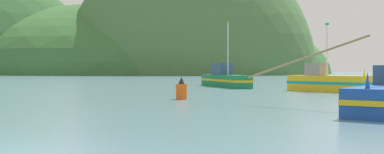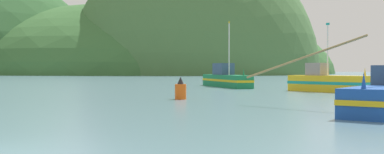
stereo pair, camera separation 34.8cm
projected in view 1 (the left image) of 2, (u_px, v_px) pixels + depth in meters
hill_mid_right at (134, 73)px, 206.09m from camera, size 177.93×142.34×61.61m
hill_mid_left at (123, 73)px, 234.81m from camera, size 165.81×132.65×37.20m
hill_far_right at (191, 74)px, 171.71m from camera, size 94.53×75.62×101.24m
fishing_boat_green at (224, 79)px, 52.09m from camera, size 4.36×11.97×7.44m
fishing_boat_yellow at (326, 82)px, 40.65m from camera, size 6.00×7.31×6.22m
channel_buoy at (181, 90)px, 30.65m from camera, size 0.77×0.77×1.54m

